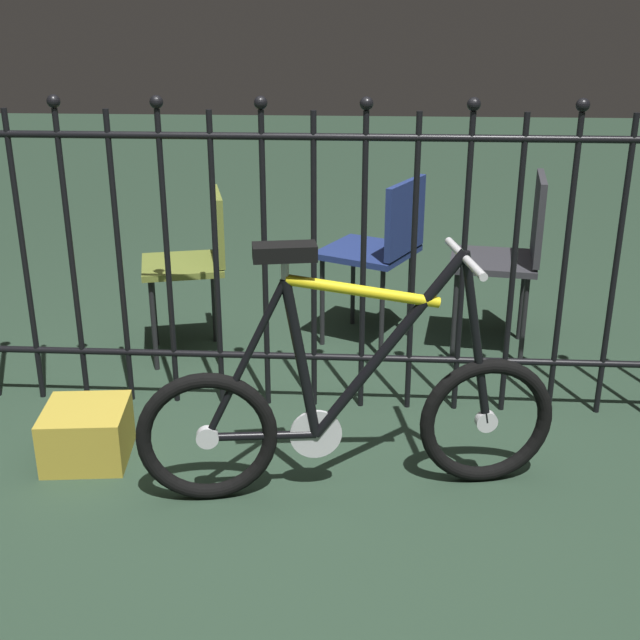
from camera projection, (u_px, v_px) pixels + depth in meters
name	position (u px, v px, depth m)	size (l,w,h in m)	color
ground_plane	(285.00, 479.00, 2.95)	(20.00, 20.00, 0.00)	#263B2B
iron_fence	(283.00, 252.00, 3.26)	(4.29, 0.07, 1.35)	black
bicycle	(349.00, 412.00, 2.78)	(1.43, 0.42, 0.90)	black
chair_olive	(197.00, 256.00, 3.82)	(0.45, 0.45, 0.79)	black
chair_navy	(382.00, 243.00, 3.94)	(0.55, 0.55, 0.83)	black
chair_charcoal	(512.00, 247.00, 3.85)	(0.45, 0.45, 0.87)	black
display_crate	(87.00, 433.00, 3.05)	(0.30, 0.30, 0.21)	#B29933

